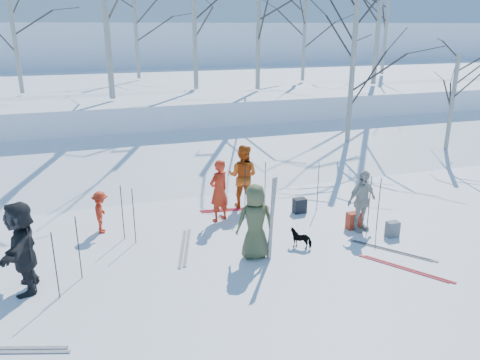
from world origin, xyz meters
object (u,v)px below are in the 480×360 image
object	(u,v)px
skier_cream_east	(362,201)
skier_grey_west	(22,247)
skier_olive_center	(255,222)
backpack_dark	(300,206)
dog	(301,238)
skier_redor_behind	(243,176)
backpack_red	(353,221)
backpack_grey	(392,229)
skier_red_north	(219,191)
skier_red_seated	(101,212)

from	to	relation	value
skier_cream_east	skier_grey_west	bearing A→B (deg)	167.66
skier_olive_center	backpack_dark	xyz separation A→B (m)	(2.03, 2.02, -0.63)
dog	skier_grey_west	bearing A→B (deg)	-52.53
skier_olive_center	skier_redor_behind	xyz separation A→B (m)	(0.72, 2.96, 0.05)
backpack_red	skier_olive_center	bearing A→B (deg)	-167.16
backpack_grey	backpack_dark	xyz separation A→B (m)	(-1.47, 2.08, 0.01)
skier_red_north	skier_red_seated	world-z (taller)	skier_red_north
skier_red_seated	backpack_dark	distance (m)	5.16
backpack_dark	skier_grey_west	bearing A→B (deg)	-163.85
skier_grey_west	dog	xyz separation A→B (m)	(5.76, 0.01, -0.68)
skier_olive_center	skier_cream_east	bearing A→B (deg)	-166.42
skier_cream_east	skier_grey_west	size ratio (longest dim) A/B	0.86
skier_redor_behind	backpack_grey	world-z (taller)	skier_redor_behind
skier_red_seated	backpack_red	bearing A→B (deg)	-98.08
dog	skier_cream_east	bearing A→B (deg)	139.77
skier_red_seated	dog	size ratio (longest dim) A/B	2.02
skier_red_north	backpack_red	bearing A→B (deg)	125.56
skier_red_north	skier_red_seated	distance (m)	2.95
skier_olive_center	dog	distance (m)	1.32
skier_red_seated	skier_redor_behind	bearing A→B (deg)	-73.20
skier_red_north	skier_grey_west	size ratio (longest dim) A/B	0.90
backpack_red	backpack_grey	distance (m)	0.96
skier_cream_east	backpack_dark	bearing A→B (deg)	106.00
skier_red_seated	backpack_dark	bearing A→B (deg)	-85.84
skier_redor_behind	backpack_grey	size ratio (longest dim) A/B	4.64
skier_red_north	skier_cream_east	distance (m)	3.56
skier_grey_west	skier_red_north	bearing A→B (deg)	118.13
dog	backpack_grey	size ratio (longest dim) A/B	1.37
backpack_grey	backpack_dark	size ratio (longest dim) A/B	0.95
backpack_grey	skier_red_north	bearing A→B (deg)	148.42
skier_olive_center	skier_red_north	size ratio (longest dim) A/B	1.02
skier_grey_west	dog	bearing A→B (deg)	92.83
skier_redor_behind	skier_grey_west	size ratio (longest dim) A/B	0.98
skier_red_north	backpack_red	distance (m)	3.46
skier_grey_west	backpack_dark	size ratio (longest dim) A/B	4.51
skier_red_north	skier_grey_west	xyz separation A→B (m)	(-4.41, -2.09, 0.09)
skier_red_seated	backpack_grey	distance (m)	7.05
skier_red_north	dog	xyz separation A→B (m)	(1.35, -2.08, -0.60)
skier_olive_center	skier_red_seated	world-z (taller)	skier_olive_center
skier_grey_west	backpack_dark	world-z (taller)	skier_grey_west
skier_red_seated	skier_grey_west	xyz separation A→B (m)	(-1.48, -2.27, 0.38)
skier_olive_center	backpack_grey	bearing A→B (deg)	-177.20
dog	backpack_red	world-z (taller)	dog
skier_redor_behind	skier_red_north	bearing A→B (deg)	74.36
skier_red_seated	skier_cream_east	distance (m)	6.35
skier_red_seated	skier_cream_east	size ratio (longest dim) A/B	0.68
skier_olive_center	dog	world-z (taller)	skier_olive_center
skier_cream_east	backpack_red	world-z (taller)	skier_cream_east
skier_redor_behind	skier_red_seated	xyz separation A→B (m)	(-3.83, -0.58, -0.36)
backpack_red	backpack_dark	xyz separation A→B (m)	(-0.82, 1.38, -0.01)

